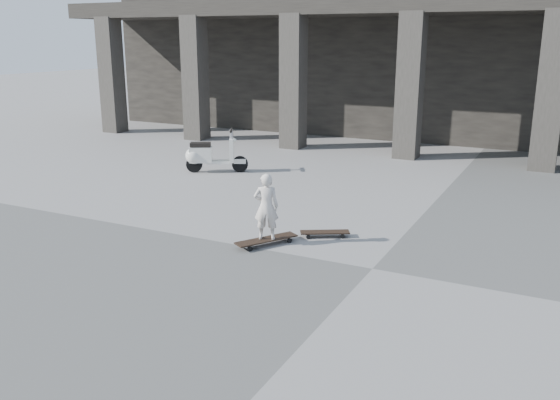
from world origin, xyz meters
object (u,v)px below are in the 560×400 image
at_px(skateboard_spare, 325,233).
at_px(child, 266,207).
at_px(scooter, 206,155).
at_px(longboard, 266,240).

xyz_separation_m(skateboard_spare, child, (-0.71, -0.81, 0.58)).
bearing_deg(scooter, longboard, -74.92).
bearing_deg(skateboard_spare, child, -160.65).
bearing_deg(skateboard_spare, scooter, 114.89).
bearing_deg(longboard, child, -58.56).
height_order(longboard, child, child).
relative_size(child, scooter, 0.77).
bearing_deg(child, skateboard_spare, -155.51).
relative_size(longboard, child, 0.96).
distance_m(longboard, skateboard_spare, 1.08).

